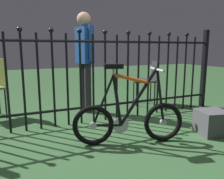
# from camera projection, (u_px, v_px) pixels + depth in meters

# --- Properties ---
(ground_plane) EXTENTS (20.00, 20.00, 0.00)m
(ground_plane) POSITION_uv_depth(u_px,v_px,m) (117.00, 138.00, 2.71)
(ground_plane) COLOR #325930
(iron_fence) EXTENTS (4.21, 0.07, 1.37)m
(iron_fence) POSITION_uv_depth(u_px,v_px,m) (91.00, 74.00, 3.19)
(iron_fence) COLOR black
(iron_fence) RESTS_ON ground
(bicycle) EXTENTS (1.21, 0.48, 0.89)m
(bicycle) POSITION_uv_depth(u_px,v_px,m) (129.00, 118.00, 2.52)
(bicycle) COLOR black
(bicycle) RESTS_ON ground
(chair_charcoal) EXTENTS (0.55, 0.55, 0.81)m
(chair_charcoal) POSITION_uv_depth(u_px,v_px,m) (148.00, 78.00, 4.30)
(chair_charcoal) COLOR black
(chair_charcoal) RESTS_ON ground
(person_visitor) EXTENTS (0.25, 0.46, 1.62)m
(person_visitor) POSITION_uv_depth(u_px,v_px,m) (85.00, 54.00, 3.69)
(person_visitor) COLOR #2D2D33
(person_visitor) RESTS_ON ground
(display_crate) EXTENTS (0.41, 0.41, 0.30)m
(display_crate) POSITION_uv_depth(u_px,v_px,m) (212.00, 122.00, 2.83)
(display_crate) COLOR #4C4C51
(display_crate) RESTS_ON ground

